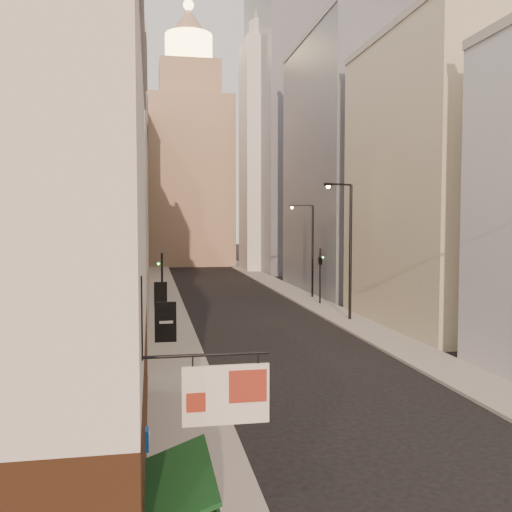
{
  "coord_description": "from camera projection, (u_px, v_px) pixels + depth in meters",
  "views": [
    {
      "loc": [
        -7.83,
        -7.13,
        7.29
      ],
      "look_at": [
        -2.18,
        23.23,
        5.45
      ],
      "focal_mm": 40.0,
      "sensor_mm": 36.0,
      "label": 1
    }
  ],
  "objects": [
    {
      "name": "right_bldg_beige",
      "position": [
        437.0,
        183.0,
        39.9
      ],
      "size": [
        8.0,
        16.0,
        20.0
      ],
      "primitive_type": "cube",
      "color": "#C2B594",
      "rests_on": "ground"
    },
    {
      "name": "sidewalk_right",
      "position": [
        280.0,
        286.0,
        64.02
      ],
      "size": [
        3.0,
        140.0,
        0.15
      ],
      "primitive_type": "cube",
      "color": "gray",
      "rests_on": "ground"
    },
    {
      "name": "left_bldg_beige",
      "position": [
        74.0,
        209.0,
        31.7
      ],
      "size": [
        8.0,
        12.0,
        16.0
      ],
      "primitive_type": "cube",
      "color": "#C2B594",
      "rests_on": "ground"
    },
    {
      "name": "white_tower",
      "position": [
        269.0,
        147.0,
        86.12
      ],
      "size": [
        8.0,
        8.0,
        41.5
      ],
      "color": "silver",
      "rests_on": "ground"
    },
    {
      "name": "streetlamp_far",
      "position": [
        310.0,
        245.0,
        54.14
      ],
      "size": [
        2.27,
        0.86,
        8.92
      ],
      "rotation": [
        0.0,
        0.0,
        -0.3
      ],
      "color": "black",
      "rests_on": "ground"
    },
    {
      "name": "left_bldg_wingrid",
      "position": [
        121.0,
        190.0,
        84.46
      ],
      "size": [
        8.0,
        20.0,
        24.0
      ],
      "primitive_type": "cube",
      "color": "gray",
      "rests_on": "ground"
    },
    {
      "name": "left_bldg_tan",
      "position": [
        113.0,
        211.0,
        65.04
      ],
      "size": [
        8.0,
        18.0,
        17.0
      ],
      "primitive_type": "cube",
      "color": "tan",
      "rests_on": "ground"
    },
    {
      "name": "left_bldg_grey",
      "position": [
        98.0,
        189.0,
        47.29
      ],
      "size": [
        8.0,
        16.0,
        20.0
      ],
      "primitive_type": "cube",
      "color": "#A5A5AA",
      "rests_on": "ground"
    },
    {
      "name": "near_building_left",
      "position": [
        31.0,
        269.0,
        15.32
      ],
      "size": [
        8.3,
        23.04,
        12.3
      ],
      "color": "#54301B",
      "rests_on": "ground"
    },
    {
      "name": "sidewalk_left",
      "position": [
        163.0,
        289.0,
        61.64
      ],
      "size": [
        3.0,
        140.0,
        0.15
      ],
      "primitive_type": "cube",
      "color": "gray",
      "rests_on": "ground"
    },
    {
      "name": "highrise",
      "position": [
        320.0,
        102.0,
        87.17
      ],
      "size": [
        21.0,
        23.0,
        51.2
      ],
      "color": "gray",
      "rests_on": "ground"
    },
    {
      "name": "right_bldg_wingrid",
      "position": [
        343.0,
        167.0,
        59.34
      ],
      "size": [
        8.0,
        20.0,
        26.0
      ],
      "primitive_type": "cube",
      "color": "gray",
      "rests_on": "ground"
    },
    {
      "name": "traffic_light_right",
      "position": [
        320.0,
        261.0,
        49.97
      ],
      "size": [
        0.63,
        0.6,
        5.0
      ],
      "rotation": [
        0.0,
        0.0,
        3.14
      ],
      "color": "black",
      "rests_on": "ground"
    },
    {
      "name": "clock_tower",
      "position": [
        190.0,
        162.0,
        97.91
      ],
      "size": [
        14.0,
        14.0,
        44.9
      ],
      "color": "tan",
      "rests_on": "ground"
    },
    {
      "name": "traffic_light_left",
      "position": [
        162.0,
        274.0,
        42.27
      ],
      "size": [
        0.53,
        0.4,
        5.0
      ],
      "rotation": [
        0.0,
        0.0,
        3.08
      ],
      "color": "black",
      "rests_on": "ground"
    },
    {
      "name": "streetlamp_mid",
      "position": [
        348.0,
        243.0,
        41.51
      ],
      "size": [
        2.46,
        1.26,
        10.06
      ],
      "rotation": [
        0.0,
        0.0,
        0.42
      ],
      "color": "black",
      "rests_on": "ground"
    }
  ]
}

